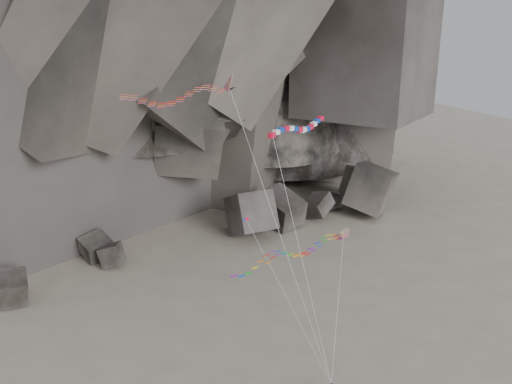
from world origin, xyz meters
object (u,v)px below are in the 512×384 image
parafoil_kite (287,253)px  pennant_kite (263,252)px  banner_kite (298,130)px  delta_kite (171,96)px

parafoil_kite → pennant_kite: 2.53m
banner_kite → pennant_kite: banner_kite is taller
banner_kite → pennant_kite: 12.27m
banner_kite → delta_kite: bearing=132.4°
delta_kite → parafoil_kite: bearing=-14.1°
banner_kite → pennant_kite: bearing=144.9°
banner_kite → parafoil_kite: (-0.87, 0.16, -12.27)m
parafoil_kite → pennant_kite: size_ratio=0.98×
delta_kite → parafoil_kite: size_ratio=1.94×
parafoil_kite → delta_kite: bearing=139.9°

